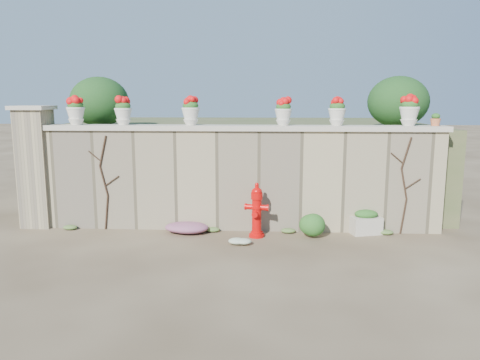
# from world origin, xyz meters

# --- Properties ---
(ground) EXTENTS (80.00, 80.00, 0.00)m
(ground) POSITION_xyz_m (0.00, 0.00, 0.00)
(ground) COLOR #473723
(ground) RESTS_ON ground
(stone_wall) EXTENTS (8.00, 0.40, 2.00)m
(stone_wall) POSITION_xyz_m (0.00, 1.80, 1.00)
(stone_wall) COLOR #978964
(stone_wall) RESTS_ON ground
(wall_cap) EXTENTS (8.10, 0.52, 0.10)m
(wall_cap) POSITION_xyz_m (0.00, 1.80, 2.05)
(wall_cap) COLOR beige
(wall_cap) RESTS_ON stone_wall
(gate_pillar) EXTENTS (0.72, 0.72, 2.48)m
(gate_pillar) POSITION_xyz_m (-4.15, 1.80, 1.26)
(gate_pillar) COLOR #978964
(gate_pillar) RESTS_ON ground
(raised_fill) EXTENTS (9.00, 6.00, 2.00)m
(raised_fill) POSITION_xyz_m (0.00, 5.00, 1.00)
(raised_fill) COLOR #384C23
(raised_fill) RESTS_ON ground
(back_shrub_left) EXTENTS (1.30, 1.30, 1.10)m
(back_shrub_left) POSITION_xyz_m (-3.20, 3.00, 2.55)
(back_shrub_left) COLOR #143814
(back_shrub_left) RESTS_ON raised_fill
(back_shrub_right) EXTENTS (1.30, 1.30, 1.10)m
(back_shrub_right) POSITION_xyz_m (3.40, 3.00, 2.55)
(back_shrub_right) COLOR #143814
(back_shrub_right) RESTS_ON raised_fill
(vine_left) EXTENTS (0.60, 0.04, 1.91)m
(vine_left) POSITION_xyz_m (-2.67, 1.58, 0.99)
(vine_left) COLOR black
(vine_left) RESTS_ON ground
(vine_right) EXTENTS (0.60, 0.04, 1.91)m
(vine_right) POSITION_xyz_m (3.23, 1.58, 0.99)
(vine_right) COLOR black
(vine_right) RESTS_ON ground
(fire_hydrant) EXTENTS (0.46, 0.32, 1.05)m
(fire_hydrant) POSITION_xyz_m (0.38, 1.23, 0.53)
(fire_hydrant) COLOR red
(fire_hydrant) RESTS_ON ground
(planter_box) EXTENTS (0.65, 0.47, 0.48)m
(planter_box) POSITION_xyz_m (2.51, 1.55, 0.22)
(planter_box) COLOR beige
(planter_box) RESTS_ON ground
(green_shrub) EXTENTS (0.60, 0.54, 0.57)m
(green_shrub) POSITION_xyz_m (1.44, 1.25, 0.28)
(green_shrub) COLOR #1E5119
(green_shrub) RESTS_ON ground
(magenta_clump) EXTENTS (1.01, 0.67, 0.27)m
(magenta_clump) POSITION_xyz_m (-1.03, 1.34, 0.13)
(magenta_clump) COLOR #C2269B
(magenta_clump) RESTS_ON ground
(white_flowers) EXTENTS (0.44, 0.35, 0.16)m
(white_flowers) POSITION_xyz_m (0.10, 0.71, 0.08)
(white_flowers) COLOR white
(white_flowers) RESTS_ON ground
(urn_pot_0) EXTENTS (0.36, 0.36, 0.57)m
(urn_pot_0) POSITION_xyz_m (-3.27, 1.80, 2.38)
(urn_pot_0) COLOR silver
(urn_pot_0) RESTS_ON wall_cap
(urn_pot_1) EXTENTS (0.35, 0.35, 0.54)m
(urn_pot_1) POSITION_xyz_m (-2.30, 1.80, 2.37)
(urn_pot_1) COLOR silver
(urn_pot_1) RESTS_ON wall_cap
(urn_pot_2) EXTENTS (0.36, 0.36, 0.56)m
(urn_pot_2) POSITION_xyz_m (-0.94, 1.80, 2.38)
(urn_pot_2) COLOR silver
(urn_pot_2) RESTS_ON wall_cap
(urn_pot_3) EXTENTS (0.34, 0.34, 0.53)m
(urn_pot_3) POSITION_xyz_m (0.88, 1.80, 2.36)
(urn_pot_3) COLOR silver
(urn_pot_3) RESTS_ON wall_cap
(urn_pot_4) EXTENTS (0.35, 0.35, 0.54)m
(urn_pot_4) POSITION_xyz_m (1.92, 1.80, 2.37)
(urn_pot_4) COLOR silver
(urn_pot_4) RESTS_ON wall_cap
(urn_pot_5) EXTENTS (0.38, 0.38, 0.59)m
(urn_pot_5) POSITION_xyz_m (3.29, 1.80, 2.39)
(urn_pot_5) COLOR silver
(urn_pot_5) RESTS_ON wall_cap
(terracotta_pot) EXTENTS (0.20, 0.20, 0.23)m
(terracotta_pot) POSITION_xyz_m (3.80, 1.80, 2.21)
(terracotta_pot) COLOR #C96B3D
(terracotta_pot) RESTS_ON wall_cap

